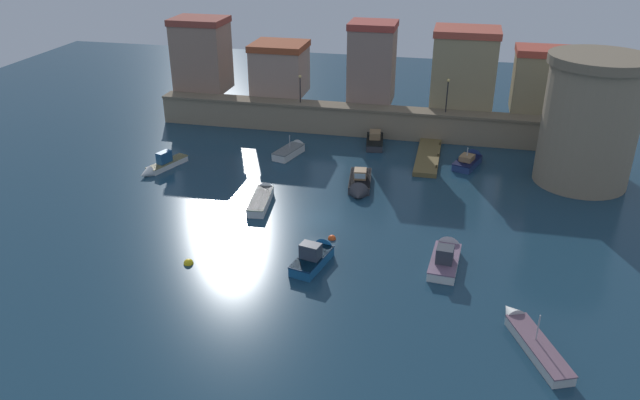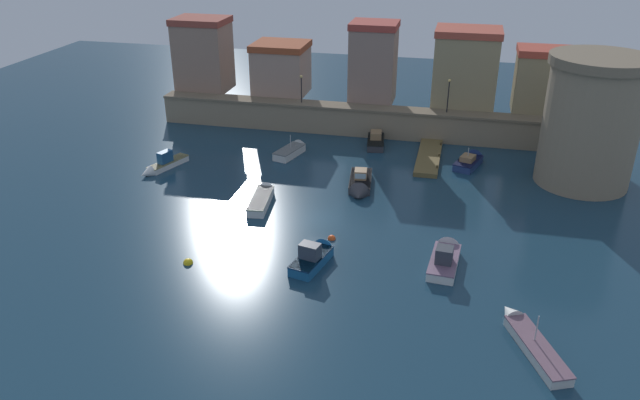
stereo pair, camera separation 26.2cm
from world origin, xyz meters
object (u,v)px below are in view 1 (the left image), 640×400
moored_boat_0 (162,165)px  moored_boat_8 (530,337)px  moored_boat_2 (375,139)px  quay_lamp_1 (447,90)px  moored_boat_6 (316,255)px  fortress_tower (590,121)px  quay_lamp_0 (300,84)px  moored_boat_1 (470,160)px  moored_boat_4 (359,185)px  moored_boat_3 (292,150)px  moored_boat_5 (263,196)px  mooring_buoy_0 (189,264)px  mooring_buoy_1 (332,239)px  moored_boat_7 (446,255)px

moored_boat_0 → moored_boat_8: (32.07, -18.97, -0.11)m
moored_boat_2 → moored_boat_8: moored_boat_8 is taller
quay_lamp_1 → moored_boat_6: quay_lamp_1 is taller
fortress_tower → quay_lamp_0: size_ratio=3.78×
moored_boat_1 → moored_boat_8: (3.62, -26.81, -0.08)m
quay_lamp_0 → moored_boat_4: 17.54m
moored_boat_2 → moored_boat_0: bearing=114.6°
fortress_tower → moored_boat_3: size_ratio=2.22×
quay_lamp_1 → moored_boat_8: size_ratio=0.50×
moored_boat_1 → moored_boat_4: moored_boat_1 is taller
moored_boat_6 → quay_lamp_1: bearing=-2.7°
fortress_tower → quay_lamp_1: 14.97m
moored_boat_5 → moored_boat_6: size_ratio=1.20×
moored_boat_4 → mooring_buoy_0: size_ratio=8.59×
moored_boat_8 → mooring_buoy_1: moored_boat_8 is taller
moored_boat_6 → mooring_buoy_0: bearing=117.7°
fortress_tower → quay_lamp_0: 29.31m
fortress_tower → moored_boat_7: 20.72m
moored_boat_5 → quay_lamp_1: bearing=-44.4°
moored_boat_3 → moored_boat_4: size_ratio=0.86×
moored_boat_7 → moored_boat_6: bearing=107.9°
moored_boat_0 → moored_boat_5: 12.17m
moored_boat_5 → moored_boat_6: (6.66, -8.64, 0.16)m
moored_boat_5 → moored_boat_8: moored_boat_8 is taller
moored_boat_4 → moored_boat_7: size_ratio=1.03×
moored_boat_6 → moored_boat_8: 15.26m
moored_boat_6 → mooring_buoy_0: 8.99m
moored_boat_8 → fortress_tower: bearing=-36.8°
fortress_tower → moored_boat_3: 27.67m
moored_boat_3 → moored_boat_5: 11.07m
moored_boat_1 → moored_boat_4: (-9.44, -8.13, -0.01)m
moored_boat_6 → mooring_buoy_0: size_ratio=7.48×
moored_boat_8 → mooring_buoy_1: size_ratio=11.42×
moored_boat_5 → moored_boat_7: size_ratio=1.08×
moored_boat_1 → moored_boat_4: 12.46m
moored_boat_4 → moored_boat_5: (-7.64, -4.06, -0.04)m
fortress_tower → moored_boat_0: fortress_tower is taller
moored_boat_6 → moored_boat_4: bearing=8.6°
quay_lamp_1 → moored_boat_3: 17.11m
quay_lamp_1 → moored_boat_0: 29.64m
moored_boat_1 → moored_boat_8: bearing=-153.2°
quay_lamp_1 → moored_boat_6: 28.48m
quay_lamp_0 → moored_boat_7: 30.46m
moored_boat_0 → moored_boat_5: size_ratio=0.90×
moored_boat_6 → moored_boat_1: bearing=-13.6°
moored_boat_4 → moored_boat_0: bearing=-97.4°
moored_boat_1 → moored_boat_5: bearing=144.6°
mooring_buoy_0 → moored_boat_5: bearing=79.5°
moored_boat_8 → quay_lamp_0: bearing=10.8°
moored_boat_4 → moored_boat_5: bearing=-68.6°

